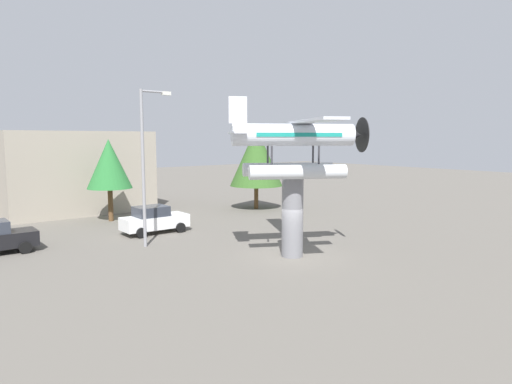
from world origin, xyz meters
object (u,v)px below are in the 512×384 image
streetlight_primary (146,157)px  tree_center_back (256,157)px  floatplane_monument (296,144)px  storefront_building (75,172)px  car_mid_white (154,220)px  tree_east (109,164)px  display_pedestal (292,217)px

streetlight_primary → tree_center_back: (13.32, 6.93, -0.50)m
streetlight_primary → tree_center_back: size_ratio=1.24×
floatplane_monument → tree_center_back: 16.07m
storefront_building → car_mid_white: bearing=-84.7°
storefront_building → streetlight_primary: bearing=-92.7°
car_mid_white → tree_east: size_ratio=0.70×
streetlight_primary → storefront_building: streetlight_primary is taller
floatplane_monument → storefront_building: size_ratio=0.85×
tree_east → tree_center_back: bearing=-9.8°
car_mid_white → tree_center_back: (11.47, 3.86, 3.63)m
tree_center_back → tree_east: bearing=170.2°
floatplane_monument → tree_center_back: bearing=87.2°
floatplane_monument → storefront_building: (-4.26, 22.06, -2.45)m
floatplane_monument → tree_east: floatplane_monument is taller
storefront_building → tree_center_back: tree_center_back is taller
floatplane_monument → tree_center_back: (8.35, 13.67, -1.25)m
streetlight_primary → floatplane_monument: bearing=-53.6°
display_pedestal → tree_east: bearing=102.9°
car_mid_white → tree_east: tree_east is taller
tree_center_back → streetlight_primary: bearing=-152.5°
display_pedestal → streetlight_primary: size_ratio=0.47×
storefront_building → floatplane_monument: bearing=-79.1°
display_pedestal → tree_center_back: size_ratio=0.58×
display_pedestal → streetlight_primary: streetlight_primary is taller
display_pedestal → car_mid_white: bearing=107.1°
display_pedestal → floatplane_monument: 3.72m
tree_east → storefront_building: bearing=95.1°
display_pedestal → storefront_building: storefront_building is taller
floatplane_monument → car_mid_white: size_ratio=2.30×
streetlight_primary → tree_center_back: 15.03m
tree_center_back → display_pedestal: bearing=-121.9°
floatplane_monument → streetlight_primary: bearing=155.0°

